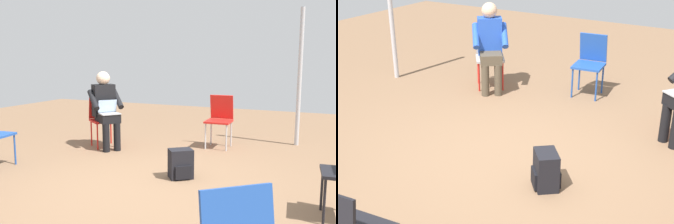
# 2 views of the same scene
# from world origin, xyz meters

# --- Properties ---
(ground_plane) EXTENTS (14.00, 14.00, 0.00)m
(ground_plane) POSITION_xyz_m (0.00, 0.00, 0.00)
(ground_plane) COLOR brown
(chair_southeast) EXTENTS (0.58, 0.58, 0.85)m
(chair_southeast) POSITION_xyz_m (1.59, -1.60, 0.50)
(chair_southeast) COLOR red
(chair_southeast) RESTS_ON ground
(chair_south) EXTENTS (0.42, 0.45, 0.85)m
(chair_south) POSITION_xyz_m (-0.21, -2.31, 0.50)
(chair_south) COLOR red
(chair_south) RESTS_ON ground
(person_with_laptop) EXTENTS (0.64, 0.63, 1.24)m
(person_with_laptop) POSITION_xyz_m (1.45, -1.49, 0.69)
(person_with_laptop) COLOR black
(person_with_laptop) RESTS_ON ground
(backpack_near_laptop_user) EXTENTS (0.34, 0.33, 0.36)m
(backpack_near_laptop_user) POSITION_xyz_m (-0.24, -0.55, 0.16)
(backpack_near_laptop_user) COLOR black
(backpack_near_laptop_user) RESTS_ON ground
(tent_pole_far) EXTENTS (0.07, 0.07, 2.27)m
(tent_pole_far) POSITION_xyz_m (-1.36, -2.97, 1.13)
(tent_pole_far) COLOR #B2B2B7
(tent_pole_far) RESTS_ON ground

